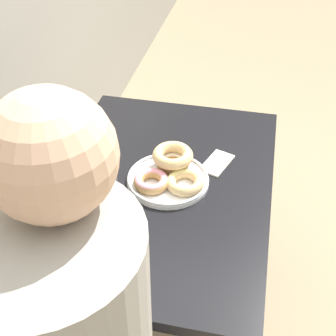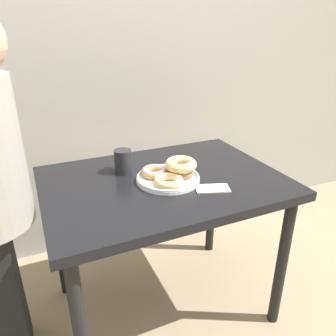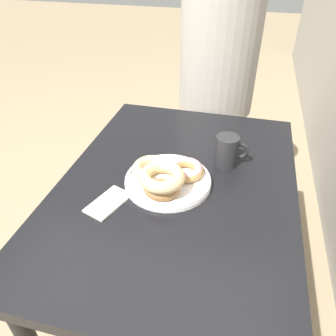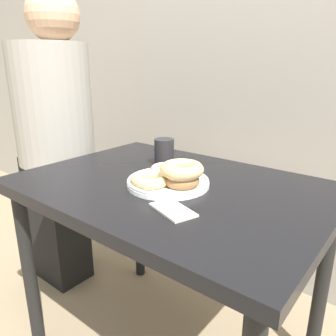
% 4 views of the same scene
% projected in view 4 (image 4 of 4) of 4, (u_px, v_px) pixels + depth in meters
% --- Properties ---
extents(wall_back, '(8.00, 0.05, 2.60)m').
position_uv_depth(wall_back, '(270.00, 20.00, 1.47)').
color(wall_back, '#9E998E').
rests_on(wall_back, ground_plane).
extents(dining_table, '(1.03, 0.74, 0.73)m').
position_uv_depth(dining_table, '(171.00, 206.00, 1.13)').
color(dining_table, black).
rests_on(dining_table, ground_plane).
extents(donut_plate, '(0.27, 0.28, 0.09)m').
position_uv_depth(donut_plate, '(170.00, 176.00, 1.06)').
color(donut_plate, white).
rests_on(donut_plate, dining_table).
extents(coffee_mug, '(0.08, 0.11, 0.11)m').
position_uv_depth(coffee_mug, '(164.00, 152.00, 1.28)').
color(coffee_mug, '#232326').
rests_on(coffee_mug, dining_table).
extents(person_figure, '(0.40, 0.35, 1.41)m').
position_uv_depth(person_figure, '(55.00, 140.00, 1.55)').
color(person_figure, black).
rests_on(person_figure, ground_plane).
extents(napkin, '(0.15, 0.12, 0.01)m').
position_uv_depth(napkin, '(173.00, 210.00, 0.89)').
color(napkin, beige).
rests_on(napkin, dining_table).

